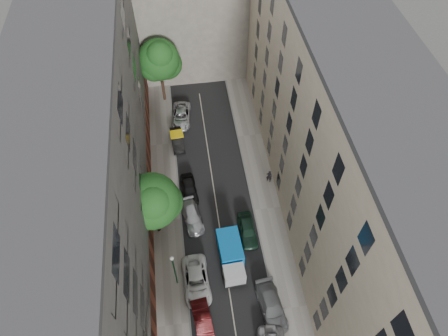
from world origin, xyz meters
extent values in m
plane|color=#4C4C49|center=(0.00, 0.00, 0.00)|extent=(120.00, 120.00, 0.00)
cube|color=black|center=(0.00, 0.00, 0.01)|extent=(8.00, 44.00, 0.02)
cube|color=gray|center=(-5.50, 0.00, 0.07)|extent=(3.00, 44.00, 0.15)
cube|color=gray|center=(5.50, 0.00, 0.07)|extent=(3.00, 44.00, 0.15)
cube|color=#484644|center=(-11.00, 0.00, 10.00)|extent=(8.00, 44.00, 20.00)
cube|color=#C6B39A|center=(11.00, 0.00, 10.00)|extent=(8.00, 44.00, 20.00)
cube|color=gray|center=(0.00, 28.00, 9.00)|extent=(18.00, 12.00, 18.00)
cube|color=black|center=(0.60, -5.69, 0.55)|extent=(2.36, 5.49, 0.30)
cube|color=silver|center=(0.60, -7.59, 1.45)|extent=(2.07, 1.69, 1.70)
cube|color=blue|center=(0.60, -4.80, 1.60)|extent=(2.37, 3.70, 1.80)
cylinder|color=black|center=(-0.35, -7.59, 0.42)|extent=(0.28, 0.84, 0.84)
cylinder|color=black|center=(1.55, -7.59, 0.42)|extent=(0.28, 0.84, 0.84)
cylinder|color=black|center=(-0.35, -4.10, 0.42)|extent=(0.28, 0.84, 0.84)
cylinder|color=black|center=(1.55, -4.10, 0.42)|extent=(0.28, 0.84, 0.84)
imported|color=#490E10|center=(-2.80, -11.40, 0.72)|extent=(2.00, 4.52, 1.44)
imported|color=silver|center=(-3.03, -7.42, 0.75)|extent=(2.69, 5.46, 1.49)
imported|color=#B1B1B6|center=(-2.80, -0.20, 0.65)|extent=(2.57, 4.73, 1.30)
imported|color=black|center=(-2.80, 3.40, 0.72)|extent=(2.02, 4.32, 1.43)
imported|color=black|center=(-3.60, 11.00, 0.67)|extent=(1.72, 4.15, 1.34)
imported|color=silver|center=(-2.80, 15.07, 0.70)|extent=(2.92, 5.30, 1.40)
imported|color=slate|center=(3.60, -10.80, 0.73)|extent=(2.59, 5.23, 1.46)
imported|color=#152F22|center=(2.80, -2.65, 0.73)|extent=(1.77, 4.31, 1.46)
cylinder|color=#382619|center=(-6.40, -1.00, 1.49)|extent=(0.36, 0.36, 2.68)
cylinder|color=#382619|center=(-6.40, -1.00, 3.79)|extent=(0.24, 0.24, 1.92)
sphere|color=#174617|center=(-6.40, -1.00, 5.67)|extent=(5.53, 5.53, 5.53)
sphere|color=#174617|center=(-5.50, -0.60, 4.75)|extent=(4.15, 4.15, 4.15)
sphere|color=#174617|center=(-7.10, -1.50, 5.13)|extent=(3.87, 3.87, 3.87)
sphere|color=#174617|center=(-6.20, -1.80, 6.67)|extent=(3.59, 3.59, 3.59)
cylinder|color=#382619|center=(-4.80, 19.20, 1.74)|extent=(0.36, 0.36, 3.18)
cylinder|color=#382619|center=(-4.80, 19.20, 4.47)|extent=(0.24, 0.24, 2.27)
sphere|color=#174617|center=(-4.80, 19.20, 6.70)|extent=(5.22, 5.22, 5.22)
sphere|color=#174617|center=(-3.90, 19.60, 5.60)|extent=(3.91, 3.91, 3.91)
sphere|color=#174617|center=(-5.50, 18.70, 6.06)|extent=(3.65, 3.65, 3.65)
sphere|color=#174617|center=(-4.60, 18.40, 7.88)|extent=(3.39, 3.39, 3.39)
cylinder|color=#1A5B34|center=(-4.86, -7.08, 2.80)|extent=(0.14, 0.14, 5.30)
sphere|color=silver|center=(-4.86, -7.08, 5.54)|extent=(0.36, 0.36, 0.36)
imported|color=black|center=(6.40, 3.63, 1.07)|extent=(0.79, 0.67, 1.83)
camera|label=1|loc=(-2.46, -22.46, 37.53)|focal=32.00mm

